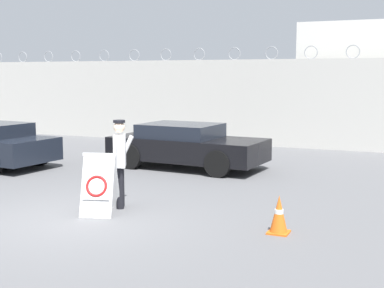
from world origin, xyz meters
name	(u,v)px	position (x,y,z in m)	size (l,w,h in m)	color
ground_plane	(70,219)	(0.00, 0.00, 0.00)	(90.00, 90.00, 0.00)	#5B5B5E
perimeter_wall	(252,102)	(0.00, 11.15, 1.58)	(36.00, 0.30, 3.60)	beige
barricade_sign	(99,184)	(0.30, 0.54, 0.57)	(0.82, 0.98, 1.15)	white
security_guard	(120,159)	(0.41, 1.10, 0.96)	(0.39, 0.67, 1.73)	black
traffic_cone_near	(279,215)	(3.70, 0.65, 0.32)	(0.34, 0.34, 0.64)	orange
parked_car_rear_sedan	(186,145)	(-0.24, 5.74, 0.64)	(4.43, 2.17, 1.24)	black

